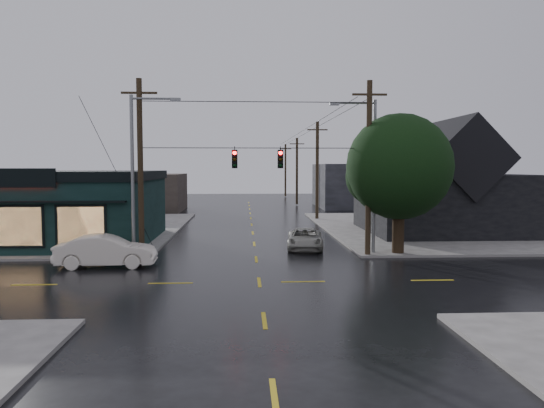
{
  "coord_description": "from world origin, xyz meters",
  "views": [
    {
      "loc": [
        -0.67,
        -23.71,
        5.22
      ],
      "look_at": [
        0.85,
        5.13,
        3.2
      ],
      "focal_mm": 35.0,
      "sensor_mm": 36.0,
      "label": 1
    }
  ],
  "objects": [
    {
      "name": "utility_pole_nw",
      "position": [
        -6.5,
        6.5,
        0.0
      ],
      "size": [
        2.0,
        0.32,
        10.15
      ],
      "primitive_type": null,
      "color": "black",
      "rests_on": "ground"
    },
    {
      "name": "utility_pole_far_b",
      "position": [
        6.5,
        48.0,
        0.0
      ],
      "size": [
        2.0,
        0.32,
        9.15
      ],
      "primitive_type": null,
      "color": "black",
      "rests_on": "ground"
    },
    {
      "name": "utility_pole_far_a",
      "position": [
        6.5,
        28.0,
        0.0
      ],
      "size": [
        2.0,
        0.32,
        9.65
      ],
      "primitive_type": null,
      "color": "black",
      "rests_on": "ground"
    },
    {
      "name": "utility_pole_far_c",
      "position": [
        6.5,
        68.0,
        0.0
      ],
      "size": [
        2.0,
        0.32,
        9.15
      ],
      "primitive_type": null,
      "color": "black",
      "rests_on": "ground"
    },
    {
      "name": "utility_pole_ne",
      "position": [
        6.5,
        6.5,
        0.0
      ],
      "size": [
        2.0,
        0.32,
        10.15
      ],
      "primitive_type": null,
      "color": "black",
      "rests_on": "ground"
    },
    {
      "name": "corner_tree",
      "position": [
        8.43,
        7.0,
        5.22
      ],
      "size": [
        6.24,
        6.24,
        8.22
      ],
      "color": "black",
      "rests_on": "ground"
    },
    {
      "name": "sidewalk_ne",
      "position": [
        20.0,
        20.0,
        0.07
      ],
      "size": [
        28.0,
        28.0,
        0.15
      ],
      "primitive_type": "cube",
      "color": "#66625F",
      "rests_on": "ground"
    },
    {
      "name": "ground_plane",
      "position": [
        0.0,
        0.0,
        0.0
      ],
      "size": [
        160.0,
        160.0,
        0.0
      ],
      "primitive_type": "plane",
      "color": "black"
    },
    {
      "name": "streetlight_ne",
      "position": [
        7.0,
        7.2,
        0.0
      ],
      "size": [
        5.4,
        0.3,
        9.15
      ],
      "primitive_type": null,
      "color": "slate",
      "rests_on": "ground"
    },
    {
      "name": "bg_building_west",
      "position": [
        -14.0,
        40.0,
        2.2
      ],
      "size": [
        12.0,
        10.0,
        4.4
      ],
      "primitive_type": "cube",
      "color": "#332A25",
      "rests_on": "ground"
    },
    {
      "name": "span_signal_assembly",
      "position": [
        0.1,
        6.5,
        5.7
      ],
      "size": [
        13.0,
        0.48,
        1.23
      ],
      "color": "black",
      "rests_on": "ground"
    },
    {
      "name": "suv_silver",
      "position": [
        3.19,
        9.55,
        0.65
      ],
      "size": [
        2.65,
        4.91,
        1.31
      ],
      "primitive_type": "imported",
      "rotation": [
        0.0,
        0.0,
        -0.11
      ],
      "color": "gray",
      "rests_on": "ground"
    },
    {
      "name": "ne_building",
      "position": [
        15.0,
        17.0,
        4.47
      ],
      "size": [
        12.6,
        11.6,
        8.75
      ],
      "color": "black",
      "rests_on": "ground"
    },
    {
      "name": "sedan_cream",
      "position": [
        -7.87,
        4.07,
        0.84
      ],
      "size": [
        5.19,
        2.04,
        1.68
      ],
      "primitive_type": "imported",
      "rotation": [
        0.0,
        0.0,
        1.62
      ],
      "color": "silver",
      "rests_on": "ground"
    },
    {
      "name": "sidewalk_nw",
      "position": [
        -20.0,
        20.0,
        0.07
      ],
      "size": [
        28.0,
        28.0,
        0.15
      ],
      "primitive_type": "cube",
      "color": "#66625F",
      "rests_on": "ground"
    },
    {
      "name": "pizza_shop",
      "position": [
        -15.0,
        12.94,
        2.56
      ],
      "size": [
        16.3,
        12.34,
        4.9
      ],
      "color": "black",
      "rests_on": "ground"
    },
    {
      "name": "bg_building_east",
      "position": [
        16.0,
        45.0,
        2.8
      ],
      "size": [
        14.0,
        12.0,
        5.6
      ],
      "primitive_type": "cube",
      "color": "black",
      "rests_on": "ground"
    },
    {
      "name": "streetlight_nw",
      "position": [
        -6.8,
        5.8,
        0.0
      ],
      "size": [
        5.4,
        0.3,
        9.15
      ],
      "primitive_type": null,
      "color": "slate",
      "rests_on": "ground"
    }
  ]
}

